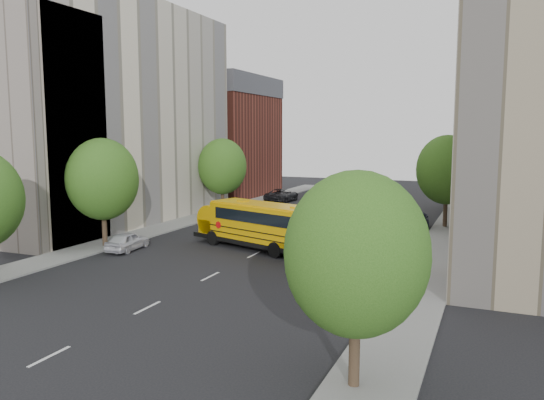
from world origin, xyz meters
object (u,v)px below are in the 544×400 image
Objects in this scene: parked_car_3 at (385,265)px; parked_car_4 at (416,220)px; street_tree_2 at (222,167)px; street_tree_1 at (103,179)px; street_tree_4 at (447,170)px; parked_car_1 at (215,213)px; safari_truck at (359,222)px; street_tree_5 at (457,166)px; street_tree_3 at (356,254)px; parked_car_2 at (282,195)px; school_bus at (262,223)px; parked_car_0 at (127,241)px.

parked_car_4 reaches higher than parked_car_3.
street_tree_1 is at bearing -90.00° from street_tree_2.
parked_car_1 is at bearing -168.61° from street_tree_4.
street_tree_1 is 1.03× the size of street_tree_2.
safari_truck is 6.77m from parked_car_4.
street_tree_1 reaches higher than parked_car_3.
parked_car_3 is 16.52m from parked_car_4.
street_tree_5 is 1.31× the size of safari_truck.
parked_car_2 is (-19.80, 42.89, -3.66)m from street_tree_3.
street_tree_4 is 23.00m from parked_car_2.
school_bus is at bearing 134.36° from parked_car_1.
street_tree_5 reaches higher than school_bus.
street_tree_1 is 11.88m from school_bus.
school_bus is 8.77m from safari_truck.
school_bus is 2.45× the size of parked_car_3.
street_tree_1 is 28.43m from street_tree_4.
street_tree_3 is at bearing -90.00° from street_tree_4.
parked_car_3 is (-1.68, -30.19, -3.98)m from street_tree_5.
parked_car_2 is at bearing 85.64° from street_tree_1.
safari_truck is at bearing 107.01° from parked_car_3.
street_tree_5 is 1.71× the size of parked_car_4.
street_tree_4 is 1.41× the size of safari_truck.
parked_car_3 is 1.14× the size of parked_car_4.
school_bus is 26.68m from parked_car_2.
school_bus reaches higher than parked_car_4.
safari_truck reaches higher than parked_car_0.
street_tree_2 is at bearing -88.54° from parked_car_0.
street_tree_3 is 0.95× the size of street_tree_5.
street_tree_4 is 18.78m from parked_car_3.
street_tree_3 is at bearing -55.49° from street_tree_2.
street_tree_2 reaches higher than parked_car_0.
school_bus is (10.87, -14.32, -2.94)m from street_tree_2.
parked_car_4 is (19.80, 16.33, -4.20)m from street_tree_1.
street_tree_2 is at bearing 180.00° from street_tree_4.
parked_car_1 is at bearing -141.90° from street_tree_5.
parked_car_0 is at bearing -83.12° from street_tree_2.
street_tree_5 is (22.00, 30.00, -0.25)m from street_tree_1.
street_tree_5 is (22.00, 12.00, -0.12)m from street_tree_2.
street_tree_4 is (22.00, 0.00, 0.25)m from street_tree_2.
parked_car_0 is at bearing -135.72° from parked_car_4.
parked_car_0 is 1.00× the size of parked_car_1.
school_bus is 13.95m from parked_car_1.
street_tree_3 is 21.05m from school_bus.
parked_car_2 is at bearing 78.58° from street_tree_2.
street_tree_5 is 30.49m from parked_car_3.
street_tree_4 reaches higher than parked_car_2.
safari_truck is 1.15× the size of parked_car_3.
street_tree_4 is 27.28m from parked_car_0.
parked_car_1 is 0.69× the size of parked_car_2.
street_tree_2 is 1.97× the size of parked_car_1.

